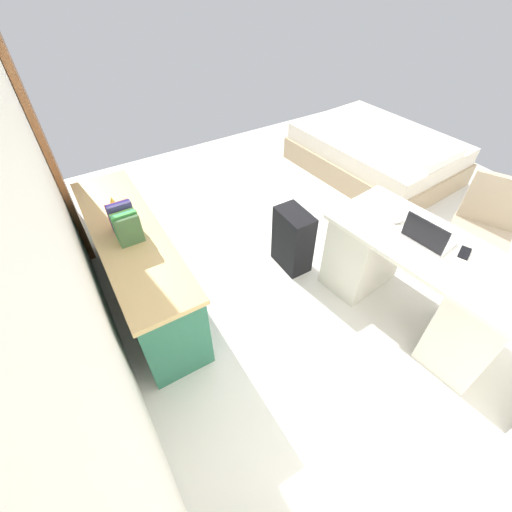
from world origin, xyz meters
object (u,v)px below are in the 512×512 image
bed (376,153)px  computer_mouse (398,220)px  desk (416,280)px  suitcase_black (293,240)px  figurine_small (113,203)px  credenza (139,266)px  laptop (427,236)px  cell_phone_near_laptop (465,253)px  office_chair (477,238)px

bed → computer_mouse: size_ratio=20.10×
desk → suitcase_black: size_ratio=2.54×
suitcase_black → figurine_small: size_ratio=5.40×
credenza → laptop: size_ratio=5.37×
computer_mouse → cell_phone_near_laptop: bearing=-172.5°
desk → bed: size_ratio=0.75×
bed → cell_phone_near_laptop: (-1.98, 1.32, 0.51)m
office_chair → bed: (1.76, -0.63, -0.18)m
desk → bed: (1.82, -1.44, -0.15)m
desk → figurine_small: bearing=47.4°
credenza → laptop: bearing=-125.1°
office_chair → bed: bearing=-19.7°
computer_mouse → desk: bearing=173.7°
cell_phone_near_laptop → figurine_small: 2.60m
credenza → computer_mouse: 2.05m
laptop → cell_phone_near_laptop: size_ratio=2.46×
laptop → figurine_small: size_ratio=3.04×
figurine_small → bed: bearing=-86.6°
computer_mouse → figurine_small: 2.20m
suitcase_black → laptop: size_ratio=1.77×
desk → figurine_small: (1.63, 1.77, 0.39)m
laptop → cell_phone_near_laptop: (-0.22, -0.13, -0.04)m
credenza → figurine_small: size_ratio=16.36×
office_chair → figurine_small: office_chair is taller
bed → laptop: bearing=140.6°
desk → bed: 2.32m
office_chair → suitcase_black: size_ratio=1.58×
desk → bed: desk is taller
laptop → cell_phone_near_laptop: 0.26m
desk → bed: bearing=-38.3°
desk → cell_phone_near_laptop: cell_phone_near_laptop is taller
office_chair → credenza: office_chair is taller
bed → laptop: 2.35m
desk → office_chair: size_ratio=1.61×
bed → figurine_small: size_ratio=18.28×
bed → computer_mouse: computer_mouse is taller
office_chair → credenza: (1.23, 2.57, -0.06)m
office_chair → laptop: bearing=90.2°
cell_phone_near_laptop → laptop: bearing=8.9°
desk → office_chair: bearing=-85.9°
bed → credenza: bearing=99.5°
suitcase_black → laptop: laptop is taller
suitcase_black → computer_mouse: 0.92m
bed → desk: bearing=141.7°
bed → cell_phone_near_laptop: size_ratio=14.78×
laptop → computer_mouse: 0.27m
credenza → cell_phone_near_laptop: size_ratio=13.24×
desk → laptop: 0.41m
credenza → bed: (0.53, -3.20, -0.12)m
suitcase_black → figurine_small: figurine_small is taller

